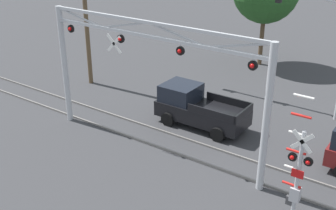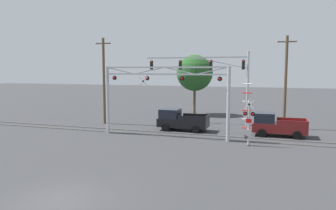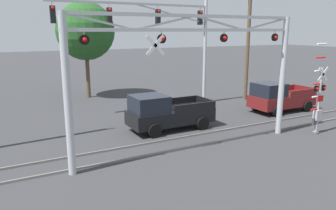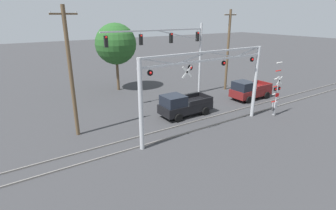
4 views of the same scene
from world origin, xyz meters
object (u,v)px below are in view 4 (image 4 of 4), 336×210
object	(u,v)px
crossing_gantry	(207,81)
traffic_signal_span	(178,46)
pickup_truck_lead	(183,105)
utility_pole_right	(228,50)
pickup_truck_following	(249,90)
background_tree_beyond_span	(116,44)
crossing_signal_mast	(276,97)
utility_pole_left	(71,73)

from	to	relation	value
crossing_gantry	traffic_signal_span	distance (m)	9.16
crossing_gantry	pickup_truck_lead	size ratio (longest dim) A/B	2.36
crossing_gantry	utility_pole_right	distance (m)	12.86
pickup_truck_following	background_tree_beyond_span	xyz separation A→B (m)	(-10.33, 11.25, 4.50)
background_tree_beyond_span	crossing_gantry	bearing A→B (deg)	-86.35
crossing_signal_mast	traffic_signal_span	size ratio (longest dim) A/B	0.43
crossing_gantry	traffic_signal_span	size ratio (longest dim) A/B	1.00
crossing_signal_mast	utility_pole_right	bearing A→B (deg)	72.46
utility_pole_left	crossing_gantry	bearing A→B (deg)	-28.66
utility_pole_right	background_tree_beyond_span	world-z (taller)	utility_pole_right
pickup_truck_following	background_tree_beyond_span	world-z (taller)	background_tree_beyond_span
traffic_signal_span	utility_pole_left	xyz separation A→B (m)	(-11.88, -3.71, -0.73)
crossing_signal_mast	traffic_signal_span	xyz separation A→B (m)	(-4.06, 9.46, 3.74)
traffic_signal_span	background_tree_beyond_span	distance (m)	7.69
pickup_truck_following	utility_pole_right	distance (m)	5.77
utility_pole_left	utility_pole_right	distance (m)	19.03
crossing_signal_mast	utility_pole_left	bearing A→B (deg)	160.19
traffic_signal_span	utility_pole_left	bearing A→B (deg)	-162.64
pickup_truck_lead	background_tree_beyond_span	xyz separation A→B (m)	(-1.38, 11.35, 4.50)
traffic_signal_span	pickup_truck_following	bearing A→B (deg)	-38.23
traffic_signal_span	pickup_truck_lead	bearing A→B (deg)	-119.92
pickup_truck_lead	utility_pole_right	size ratio (longest dim) A/B	0.52
crossing_gantry	background_tree_beyond_span	bearing A→B (deg)	93.65
crossing_gantry	pickup_truck_following	bearing A→B (deg)	21.04
crossing_gantry	background_tree_beyond_span	xyz separation A→B (m)	(-0.95, 14.86, 1.45)
utility_pole_right	background_tree_beyond_span	bearing A→B (deg)	147.83
crossing_signal_mast	utility_pole_left	xyz separation A→B (m)	(-15.95, 5.74, 3.00)
crossing_gantry	utility_pole_left	xyz separation A→B (m)	(-8.62, 4.71, 0.77)
crossing_gantry	pickup_truck_lead	bearing A→B (deg)	83.03
crossing_gantry	crossing_signal_mast	world-z (taller)	crossing_gantry
traffic_signal_span	utility_pole_right	world-z (taller)	utility_pole_right
crossing_gantry	crossing_signal_mast	distance (m)	7.73
pickup_truck_lead	utility_pole_left	world-z (taller)	utility_pole_left
pickup_truck_lead	utility_pole_right	xyz separation A→B (m)	(9.71, 4.38, 3.80)
traffic_signal_span	pickup_truck_lead	xyz separation A→B (m)	(-2.83, -4.92, -4.56)
traffic_signal_span	pickup_truck_lead	distance (m)	7.28
crossing_gantry	utility_pole_left	world-z (taller)	utility_pole_left
traffic_signal_span	pickup_truck_following	size ratio (longest dim) A/B	2.46
pickup_truck_lead	background_tree_beyond_span	size ratio (longest dim) A/B	0.62
traffic_signal_span	pickup_truck_lead	size ratio (longest dim) A/B	2.37
utility_pole_left	background_tree_beyond_span	size ratio (longest dim) A/B	1.19
utility_pole_right	utility_pole_left	bearing A→B (deg)	-170.41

